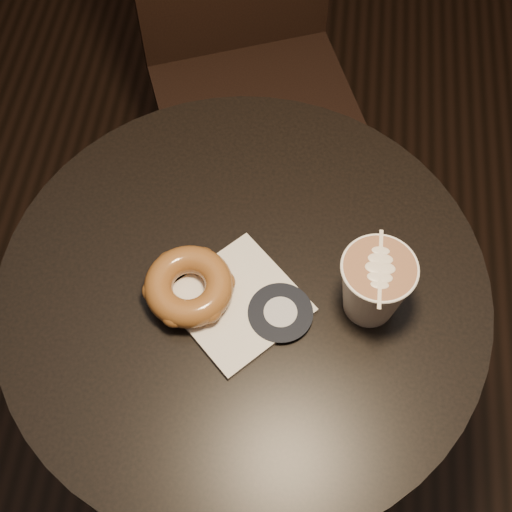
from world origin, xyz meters
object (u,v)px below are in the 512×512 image
(pastry_bag, at_px, (238,303))
(latte_cup, at_px, (374,287))
(doughnut, at_px, (189,286))
(cafe_table, at_px, (245,340))
(chair, at_px, (246,39))

(pastry_bag, xyz_separation_m, latte_cup, (0.18, 0.02, 0.05))
(doughnut, xyz_separation_m, latte_cup, (0.25, 0.01, 0.03))
(cafe_table, xyz_separation_m, latte_cup, (0.18, -0.01, 0.25))
(doughnut, bearing_deg, pastry_bag, -5.47)
(cafe_table, height_order, doughnut, doughnut)
(pastry_bag, xyz_separation_m, doughnut, (-0.07, 0.01, 0.02))
(chair, distance_m, pastry_bag, 0.71)
(chair, height_order, doughnut, chair)
(cafe_table, bearing_deg, chair, 96.68)
(doughnut, height_order, latte_cup, latte_cup)
(cafe_table, distance_m, doughnut, 0.24)
(chair, bearing_deg, doughnut, -111.18)
(chair, xyz_separation_m, pastry_bag, (0.07, -0.68, 0.17))
(chair, height_order, pastry_bag, chair)
(chair, relative_size, doughnut, 8.43)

